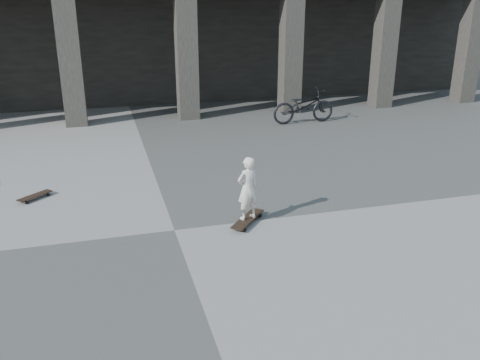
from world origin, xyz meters
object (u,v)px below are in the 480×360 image
object	(u,v)px
longboard	(248,219)
child	(248,188)
skateboard_spare	(35,196)
bicycle	(303,106)

from	to	relation	value
longboard	child	size ratio (longest dim) A/B	0.77
skateboard_spare	bicycle	size ratio (longest dim) A/B	0.32
child	bicycle	size ratio (longest dim) A/B	0.56
longboard	skateboard_spare	xyz separation A→B (m)	(-3.78, 2.25, -0.01)
longboard	skateboard_spare	size ratio (longest dim) A/B	1.33
skateboard_spare	child	distance (m)	4.44
longboard	child	distance (m)	0.59
skateboard_spare	child	world-z (taller)	child
bicycle	longboard	bearing A→B (deg)	148.79
longboard	skateboard_spare	bearing A→B (deg)	100.11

